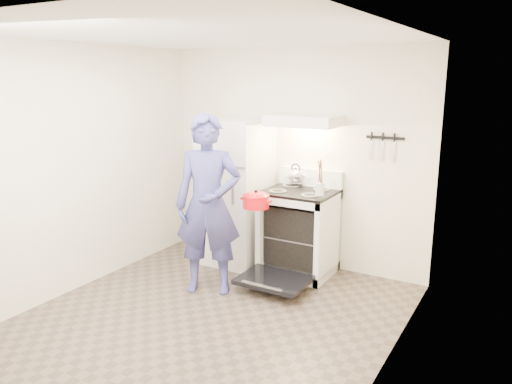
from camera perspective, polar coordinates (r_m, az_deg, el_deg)
floor at (r=4.72m, az=-5.73°, el=-14.46°), size 3.60×3.60×0.00m
back_wall at (r=5.81m, az=4.38°, el=3.91°), size 3.20×0.02×2.50m
refrigerator at (r=5.86m, az=-2.29°, el=0.03°), size 0.70×0.70×1.70m
stove_body at (r=5.61m, az=4.92°, el=-4.74°), size 0.76×0.65×0.92m
cooktop at (r=5.48m, az=5.02°, el=-0.01°), size 0.76×0.65×0.03m
backsplash at (r=5.71m, az=6.25°, el=1.68°), size 0.76×0.07×0.20m
oven_door at (r=5.23m, az=2.03°, el=-10.00°), size 0.70×0.54×0.04m
oven_rack at (r=5.62m, az=4.92°, el=-4.93°), size 0.60×0.52×0.01m
range_hood at (r=5.43m, az=5.52°, el=8.14°), size 0.76×0.50×0.12m
knife_strip at (r=5.39m, az=14.54°, el=6.03°), size 0.40×0.02×0.03m
pizza_stone at (r=5.58m, az=4.42°, el=-4.89°), size 0.37×0.37×0.02m
tea_kettle at (r=5.71m, az=4.54°, el=2.00°), size 0.21×0.17×0.26m
utensil_jar at (r=5.16m, az=7.33°, el=0.33°), size 0.10×0.10×0.13m
person at (r=5.02m, az=-5.47°, el=-1.48°), size 0.79×0.68×1.83m
dutch_oven at (r=5.07m, az=-0.01°, el=-1.12°), size 0.34×0.27×0.22m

